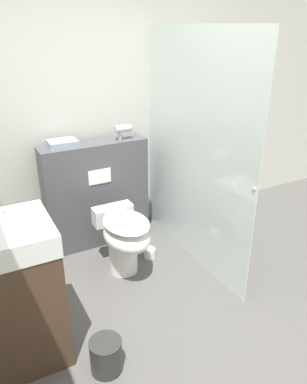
{
  "coord_description": "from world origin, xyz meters",
  "views": [
    {
      "loc": [
        -1.27,
        -1.62,
        2.07
      ],
      "look_at": [
        0.17,
        1.1,
        0.69
      ],
      "focal_mm": 35.0,
      "sensor_mm": 36.0,
      "label": 1
    }
  ],
  "objects_px": {
    "sink_vanity": "(17,294)",
    "hair_drier": "(124,129)",
    "toilet": "(124,238)",
    "waste_bin": "(106,355)"
  },
  "relations": [
    {
      "from": "toilet",
      "to": "hair_drier",
      "type": "bearing_deg",
      "value": 64.22
    },
    {
      "from": "toilet",
      "to": "waste_bin",
      "type": "relative_size",
      "value": 2.7
    },
    {
      "from": "hair_drier",
      "to": "waste_bin",
      "type": "bearing_deg",
      "value": -118.79
    },
    {
      "from": "sink_vanity",
      "to": "toilet",
      "type": "bearing_deg",
      "value": 27.97
    },
    {
      "from": "hair_drier",
      "to": "waste_bin",
      "type": "relative_size",
      "value": 0.82
    },
    {
      "from": "sink_vanity",
      "to": "hair_drier",
      "type": "bearing_deg",
      "value": 41.43
    },
    {
      "from": "hair_drier",
      "to": "toilet",
      "type": "bearing_deg",
      "value": -115.78
    },
    {
      "from": "toilet",
      "to": "waste_bin",
      "type": "height_order",
      "value": "toilet"
    },
    {
      "from": "toilet",
      "to": "sink_vanity",
      "type": "height_order",
      "value": "sink_vanity"
    },
    {
      "from": "sink_vanity",
      "to": "waste_bin",
      "type": "distance_m",
      "value": 0.7
    }
  ]
}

